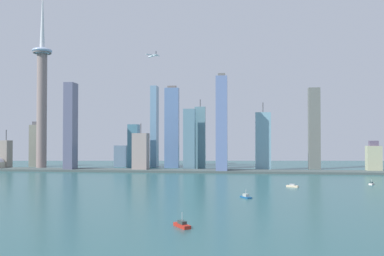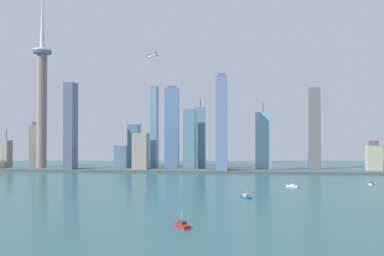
{
  "view_description": "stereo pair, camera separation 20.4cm",
  "coord_description": "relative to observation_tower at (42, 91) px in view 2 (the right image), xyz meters",
  "views": [
    {
      "loc": [
        113.2,
        -162.67,
        59.79
      ],
      "look_at": [
        40.49,
        505.49,
        73.5
      ],
      "focal_mm": 38.27,
      "sensor_mm": 36.0,
      "label": 1
    },
    {
      "loc": [
        113.4,
        -162.64,
        59.79
      ],
      "look_at": [
        40.49,
        505.49,
        73.5
      ],
      "focal_mm": 38.27,
      "sensor_mm": 36.0,
      "label": 2
    }
  ],
  "objects": [
    {
      "name": "skyscraper_0",
      "position": [
        65.71,
        -26.4,
        -66.73
      ],
      "size": [
        16.4,
        25.36,
        152.25
      ],
      "color": "slate",
      "rests_on": "ground"
    },
    {
      "name": "skyscraper_13",
      "position": [
        158.97,
        45.58,
        -101.79
      ],
      "size": [
        18.87,
        22.52,
        82.13
      ],
      "color": "teal",
      "rests_on": "ground"
    },
    {
      "name": "skyscraper_3",
      "position": [
        -68.96,
        1.93,
        -116.6
      ],
      "size": [
        14.4,
        19.78,
        71.78
      ],
      "color": "gray",
      "rests_on": "ground"
    },
    {
      "name": "skyscraper_2",
      "position": [
        187.21,
        -16.68,
        -110.23
      ],
      "size": [
        25.38,
        25.23,
        81.72
      ],
      "color": "gray",
      "rests_on": "ground"
    },
    {
      "name": "skyscraper_9",
      "position": [
        -39.89,
        59.66,
        -100.45
      ],
      "size": [
        25.2,
        13.64,
        88.78
      ],
      "color": "slate",
      "rests_on": "ground"
    },
    {
      "name": "observation_tower",
      "position": [
        0.0,
        0.0,
        0.0
      ],
      "size": [
        35.47,
        35.47,
        334.09
      ],
      "color": "gray",
      "rests_on": "ground"
    },
    {
      "name": "skyscraper_12",
      "position": [
        575.85,
        -3.03,
        -119.15
      ],
      "size": [
        23.56,
        14.2,
        52.62
      ],
      "color": "#ACB08C",
      "rests_on": "ground"
    },
    {
      "name": "skyscraper_6",
      "position": [
        326.6,
        -29.6,
        -62.57
      ],
      "size": [
        18.73,
        24.8,
        163.56
      ],
      "color": "#6377A8",
      "rests_on": "ground"
    },
    {
      "name": "skyscraper_10",
      "position": [
        189.41,
        90.54,
        -63.3
      ],
      "size": [
        12.25,
        26.14,
        159.12
      ],
      "color": "#688DAA",
      "rests_on": "ground"
    },
    {
      "name": "boat_2",
      "position": [
        359.9,
        -303.96,
        -141.49
      ],
      "size": [
        11.78,
        14.62,
        8.78
      ],
      "rotation": [
        0.0,
        0.0,
        2.12
      ],
      "color": "navy",
      "rests_on": "ground"
    },
    {
      "name": "boat_3",
      "position": [
        416.13,
        -214.05,
        -141.46
      ],
      "size": [
        14.23,
        9.88,
        3.69
      ],
      "rotation": [
        0.0,
        0.0,
        2.7
      ],
      "color": "beige",
      "rests_on": "ground"
    },
    {
      "name": "skyscraper_11",
      "position": [
        228.42,
        64.33,
        -66.08
      ],
      "size": [
        26.81,
        13.75,
        156.21
      ],
      "color": "#5875A3",
      "rests_on": "ground"
    },
    {
      "name": "skyscraper_5",
      "position": [
        284.44,
        44.33,
        -85.72
      ],
      "size": [
        19.34,
        13.97,
        128.07
      ],
      "color": "slate",
      "rests_on": "ground"
    },
    {
      "name": "waterfront_pier",
      "position": [
        237.67,
        -24.48,
        -141.03
      ],
      "size": [
        819.98,
        44.71,
        3.66
      ],
      "primitive_type": "cube",
      "color": "#465452",
      "rests_on": "ground"
    },
    {
      "name": "skyscraper_7",
      "position": [
        268.22,
        11.79,
        -88.82
      ],
      "size": [
        20.4,
        18.82,
        108.08
      ],
      "color": "slate",
      "rests_on": "ground"
    },
    {
      "name": "skyscraper_1",
      "position": [
        396.9,
        15.78,
        -92.03
      ],
      "size": [
        26.36,
        14.25,
        118.99
      ],
      "color": "#78A6BA",
      "rests_on": "ground"
    },
    {
      "name": "boat_1",
      "position": [
        517.2,
        -176.95,
        -141.58
      ],
      "size": [
        9.3,
        11.77,
        7.08
      ],
      "rotation": [
        0.0,
        0.0,
        1.02
      ],
      "color": "white",
      "rests_on": "ground"
    },
    {
      "name": "airplane",
      "position": [
        214.55,
        -49.54,
        49.29
      ],
      "size": [
        21.05,
        20.96,
        7.48
      ],
      "rotation": [
        0.0,
        0.0,
        2.34
      ],
      "color": "silver"
    },
    {
      "name": "skyscraper_4",
      "position": [
        125.46,
        78.42,
        -121.93
      ],
      "size": [
        24.05,
        20.05,
        41.86
      ],
      "color": "slate",
      "rests_on": "ground"
    },
    {
      "name": "skyscraper_8",
      "position": [
        491.49,
        56.53,
        -68.75
      ],
      "size": [
        20.12,
        14.56,
        148.21
      ],
      "color": "slate",
      "rests_on": "ground"
    },
    {
      "name": "boat_0",
      "position": [
        315.19,
        -438.37,
        -141.24
      ],
      "size": [
        13.14,
        15.56,
        9.99
      ],
      "rotation": [
        0.0,
        0.0,
        5.34
      ],
      "color": "#AC2419",
      "rests_on": "ground"
    }
  ]
}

